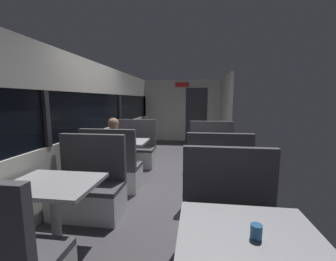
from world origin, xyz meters
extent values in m
cube|color=#423F44|center=(0.00, 0.00, -0.01)|extent=(3.30, 9.20, 0.02)
cube|color=beige|center=(-1.45, 0.00, 0.47)|extent=(0.08, 8.40, 0.95)
cube|color=beige|center=(-1.45, 0.00, 2.00)|extent=(0.08, 8.40, 0.60)
cube|color=black|center=(-1.46, 0.00, 1.32)|extent=(0.03, 8.40, 0.75)
cube|color=#2D2D30|center=(-1.43, -1.40, 1.32)|extent=(0.06, 0.08, 0.75)
cube|color=#2D2D30|center=(-1.43, 1.40, 1.32)|extent=(0.06, 0.08, 0.75)
cube|color=#2D2D30|center=(-1.43, 4.20, 1.32)|extent=(0.06, 0.08, 0.75)
cube|color=beige|center=(0.00, 4.20, 1.15)|extent=(2.90, 0.08, 2.30)
cube|color=#333338|center=(0.55, 4.15, 1.00)|extent=(0.80, 0.04, 2.00)
cube|color=red|center=(0.00, 4.14, 2.12)|extent=(0.50, 0.03, 0.16)
cube|color=beige|center=(1.45, 3.00, 1.15)|extent=(0.08, 2.40, 2.30)
cylinder|color=#9E9EA3|center=(-0.89, -2.09, 0.35)|extent=(0.10, 0.10, 0.70)
cube|color=#99999E|center=(-0.89, -2.09, 0.72)|extent=(0.90, 0.70, 0.04)
cube|color=silver|center=(-0.89, -1.43, 0.20)|extent=(0.95, 0.50, 0.39)
cube|color=#47474C|center=(-0.89, -1.43, 0.42)|extent=(0.95, 0.50, 0.06)
cube|color=#47474C|center=(-0.89, -1.22, 0.78)|extent=(0.95, 0.08, 0.65)
cylinder|color=#9E9EA3|center=(-0.89, 0.17, 0.35)|extent=(0.10, 0.10, 0.70)
cube|color=#99999E|center=(-0.89, 0.17, 0.72)|extent=(0.90, 0.70, 0.04)
cube|color=silver|center=(-0.89, -0.49, 0.20)|extent=(0.95, 0.50, 0.39)
cube|color=#47474C|center=(-0.89, -0.49, 0.42)|extent=(0.95, 0.50, 0.06)
cube|color=#47474C|center=(-0.89, -0.70, 0.78)|extent=(0.95, 0.08, 0.65)
cube|color=silver|center=(-0.89, 0.83, 0.20)|extent=(0.95, 0.50, 0.39)
cube|color=#47474C|center=(-0.89, 0.83, 0.42)|extent=(0.95, 0.50, 0.06)
cube|color=#47474C|center=(-0.89, 1.04, 0.78)|extent=(0.95, 0.08, 0.65)
cube|color=#99999E|center=(0.89, -2.69, 0.72)|extent=(0.90, 0.70, 0.04)
cube|color=silver|center=(0.89, -2.03, 0.20)|extent=(0.95, 0.50, 0.39)
cube|color=#47474C|center=(0.89, -2.03, 0.42)|extent=(0.95, 0.50, 0.06)
cube|color=#47474C|center=(0.89, -1.82, 0.78)|extent=(0.95, 0.08, 0.65)
cylinder|color=#9E9EA3|center=(0.89, -0.03, 0.35)|extent=(0.10, 0.10, 0.70)
cube|color=#99999E|center=(0.89, -0.03, 0.72)|extent=(0.90, 0.70, 0.04)
cube|color=silver|center=(0.89, -0.69, 0.20)|extent=(0.95, 0.50, 0.39)
cube|color=#47474C|center=(0.89, -0.69, 0.42)|extent=(0.95, 0.50, 0.06)
cube|color=#47474C|center=(0.89, -0.90, 0.78)|extent=(0.95, 0.08, 0.65)
cube|color=silver|center=(0.89, 0.63, 0.20)|extent=(0.95, 0.50, 0.39)
cube|color=#47474C|center=(0.89, 0.63, 0.42)|extent=(0.95, 0.50, 0.06)
cube|color=#47474C|center=(0.89, 0.84, 0.78)|extent=(0.95, 0.08, 0.65)
cube|color=#26262D|center=(-0.89, -0.49, 0.23)|extent=(0.30, 0.36, 0.45)
cube|color=#99999E|center=(-0.89, -0.44, 0.75)|extent=(0.34, 0.22, 0.60)
sphere|color=#8C664C|center=(-0.89, -0.42, 1.16)|extent=(0.20, 0.20, 0.20)
cylinder|color=#99999E|center=(-1.09, -0.26, 0.77)|extent=(0.07, 0.28, 0.07)
cylinder|color=#99999E|center=(-0.69, -0.26, 0.77)|extent=(0.07, 0.28, 0.07)
cylinder|color=#26598C|center=(0.92, -2.76, 0.79)|extent=(0.07, 0.07, 0.09)
camera|label=1|loc=(0.55, -4.02, 1.58)|focal=23.03mm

